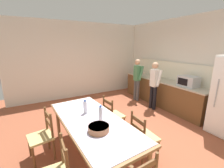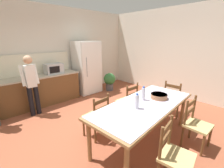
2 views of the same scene
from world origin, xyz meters
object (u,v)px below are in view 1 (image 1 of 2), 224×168
object	(u,v)px
dining_table	(92,123)
chair_side_near_left	(42,136)
chair_side_far_left	(113,116)
microwave	(188,81)
bottle_near_centre	(85,107)
person_at_counter	(154,83)
bottle_off_centre	(101,113)
serving_bowl	(99,128)
person_at_sink	(137,78)
chair_side_far_right	(143,137)

from	to	relation	value
dining_table	chair_side_near_left	distance (m)	0.95
chair_side_near_left	chair_side_far_left	distance (m)	1.51
microwave	chair_side_near_left	size ratio (longest dim) A/B	0.55
bottle_near_centre	person_at_counter	bearing A→B (deg)	108.76
bottle_off_centre	serving_bowl	distance (m)	0.34
microwave	dining_table	bearing A→B (deg)	-83.55
person_at_counter	person_at_sink	bearing A→B (deg)	88.72
microwave	chair_side_far_left	size ratio (longest dim) A/B	0.55
bottle_near_centre	chair_side_far_left	distance (m)	0.92
dining_table	chair_side_far_right	size ratio (longest dim) A/B	2.53
chair_side_far_left	chair_side_far_right	bearing A→B (deg)	178.62
bottle_near_centre	person_at_counter	distance (m)	2.73
serving_bowl	person_at_counter	world-z (taller)	person_at_counter
dining_table	serving_bowl	bearing A→B (deg)	-6.18
bottle_near_centre	chair_side_near_left	world-z (taller)	bottle_near_centre
bottle_off_centre	person_at_counter	world-z (taller)	person_at_counter
chair_side_far_right	serving_bowl	bearing A→B (deg)	87.72
serving_bowl	person_at_sink	distance (m)	3.59
dining_table	chair_side_far_left	world-z (taller)	chair_side_far_left
serving_bowl	chair_side_far_left	distance (m)	1.28
person_at_sink	chair_side_far_right	bearing A→B (deg)	-125.66
bottle_near_centre	chair_side_far_right	xyz separation A→B (m)	(0.73, 0.81, -0.47)
bottle_near_centre	person_at_sink	world-z (taller)	person_at_sink
microwave	chair_side_far_right	xyz separation A→B (m)	(0.80, -2.30, -0.60)
bottle_off_centre	serving_bowl	xyz separation A→B (m)	(0.29, -0.17, -0.07)
chair_side_far_right	person_at_counter	world-z (taller)	person_at_counter
serving_bowl	person_at_sink	bearing A→B (deg)	133.00
serving_bowl	chair_side_far_right	size ratio (longest dim) A/B	0.35
dining_table	bottle_off_centre	size ratio (longest dim) A/B	8.53
chair_side_near_left	chair_side_far_left	world-z (taller)	same
bottle_off_centre	chair_side_far_left	xyz separation A→B (m)	(-0.66, 0.60, -0.47)
chair_side_far_right	bottle_off_centre	bearing A→B (deg)	63.94
dining_table	serving_bowl	world-z (taller)	serving_bowl
bottle_off_centre	chair_side_far_right	distance (m)	0.89
chair_side_far_right	chair_side_far_left	world-z (taller)	same
dining_table	serving_bowl	xyz separation A→B (m)	(0.40, -0.04, 0.13)
bottle_near_centre	person_at_sink	distance (m)	3.15
bottle_near_centre	person_at_sink	bearing A→B (deg)	124.26
dining_table	bottle_off_centre	bearing A→B (deg)	49.91
dining_table	bottle_near_centre	xyz separation A→B (m)	(-0.28, -0.02, 0.20)
bottle_off_centre	dining_table	bearing A→B (deg)	-130.09
microwave	chair_side_far_left	bearing A→B (deg)	-94.97
chair_side_far_right	person_at_sink	distance (m)	3.11
chair_side_far_left	microwave	bearing A→B (deg)	-100.26
bottle_near_centre	serving_bowl	distance (m)	0.68
bottle_off_centre	chair_side_far_right	xyz separation A→B (m)	(0.34, 0.67, -0.47)
bottle_off_centre	chair_side_near_left	xyz separation A→B (m)	(-0.56, -0.91, -0.47)
bottle_off_centre	person_at_counter	xyz separation A→B (m)	(-1.26, 2.44, -0.05)
person_at_counter	bottle_off_centre	bearing A→B (deg)	-152.67
chair_side_near_left	person_at_sink	world-z (taller)	person_at_sink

